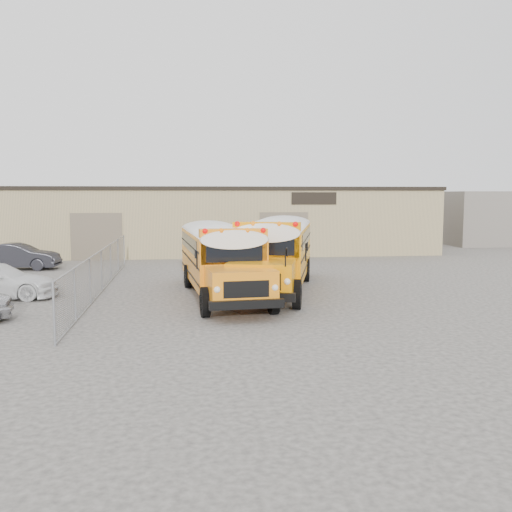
{
  "coord_description": "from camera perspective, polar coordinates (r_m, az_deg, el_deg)",
  "views": [
    {
      "loc": [
        -2.37,
        -21.89,
        4.17
      ],
      "look_at": [
        0.52,
        1.61,
        1.6
      ],
      "focal_mm": 40.0,
      "sensor_mm": 36.0,
      "label": 1
    }
  ],
  "objects": [
    {
      "name": "school_bus_left",
      "position": [
        29.69,
        -5.27,
        1.44
      ],
      "size": [
        3.39,
        10.35,
        2.98
      ],
      "color": "orange",
      "rests_on": "ground"
    },
    {
      "name": "warehouse",
      "position": [
        41.99,
        -3.77,
        3.73
      ],
      "size": [
        30.2,
        10.2,
        4.67
      ],
      "color": "#897C54",
      "rests_on": "ground"
    },
    {
      "name": "car_dark",
      "position": [
        34.27,
        -22.69,
        -0.05
      ],
      "size": [
        4.52,
        1.85,
        1.46
      ],
      "primitive_type": "imported",
      "rotation": [
        0.0,
        0.0,
        1.5
      ],
      "color": "#222227",
      "rests_on": "ground"
    },
    {
      "name": "chainlink_fence",
      "position": [
        25.37,
        -15.17,
        -1.43
      ],
      "size": [
        0.07,
        18.07,
        1.81
      ],
      "color": "gray",
      "rests_on": "ground"
    },
    {
      "name": "tarp_bundle",
      "position": [
        20.48,
        -0.87,
        -3.21
      ],
      "size": [
        1.37,
        1.32,
        1.61
      ],
      "color": "black",
      "rests_on": "ground"
    },
    {
      "name": "school_bus_right",
      "position": [
        31.61,
        3.17,
        1.93
      ],
      "size": [
        5.28,
        11.07,
        3.15
      ],
      "color": "orange",
      "rests_on": "ground"
    },
    {
      "name": "ground",
      "position": [
        22.41,
        -0.81,
        -4.53
      ],
      "size": [
        120.0,
        120.0,
        0.0
      ],
      "primitive_type": "plane",
      "color": "#413E3B",
      "rests_on": "ground"
    },
    {
      "name": "distant_building_right",
      "position": [
        52.97,
        22.91,
        3.58
      ],
      "size": [
        10.0,
        8.0,
        4.4
      ],
      "primitive_type": "cube",
      "color": "gray",
      "rests_on": "ground"
    }
  ]
}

